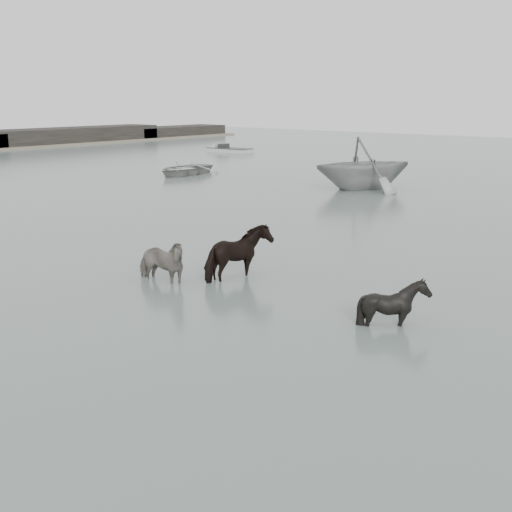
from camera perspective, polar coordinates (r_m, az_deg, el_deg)
name	(u,v)px	position (r m, az deg, el deg)	size (l,w,h in m)	color
ground	(250,297)	(16.47, -0.55, -3.66)	(140.00, 140.00, 0.00)	#4F5E59
pony_pinto	(160,255)	(17.76, -8.53, 0.08)	(0.83, 1.83, 1.54)	black
pony_dark	(240,249)	(17.88, -1.45, 0.62)	(1.70, 1.46, 1.72)	black
pony_black	(394,294)	(14.63, 12.20, -3.31)	(1.17, 1.31, 1.45)	black
rowboat_lead	(184,167)	(42.59, -6.41, 7.85)	(3.33, 4.67, 0.97)	#A9A9A4
rowboat_trail	(364,162)	(36.00, 9.57, 8.25)	(4.91, 5.68, 2.99)	#969895
skiff_outer	(230,148)	(59.54, -2.33, 9.56)	(5.94, 1.60, 0.75)	#BBBBB6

